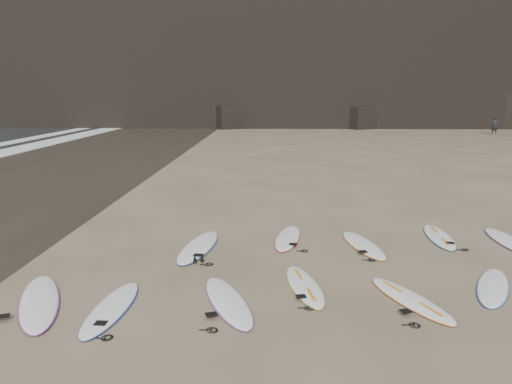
{
  "coord_description": "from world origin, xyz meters",
  "views": [
    {
      "loc": [
        -1.52,
        -9.32,
        3.81
      ],
      "look_at": [
        -1.84,
        2.22,
        1.5
      ],
      "focal_mm": 35.0,
      "sensor_mm": 36.0,
      "label": 1
    }
  ],
  "objects_px": {
    "surfboard_6": "(288,238)",
    "surfboard_7": "(363,244)",
    "surfboard_3": "(411,299)",
    "surfboard_4": "(493,286)",
    "surfboard_0": "(111,308)",
    "surfboard_5": "(198,247)",
    "surfboard_9": "(508,241)",
    "surfboard_2": "(304,285)",
    "surfboard_1": "(228,301)",
    "surfboard_11": "(39,301)",
    "person_a": "(495,125)",
    "surfboard_8": "(439,237)"
  },
  "relations": [
    {
      "from": "surfboard_6",
      "to": "surfboard_8",
      "type": "height_order",
      "value": "same"
    },
    {
      "from": "surfboard_8",
      "to": "person_a",
      "type": "relative_size",
      "value": 1.47
    },
    {
      "from": "surfboard_7",
      "to": "surfboard_9",
      "type": "height_order",
      "value": "surfboard_9"
    },
    {
      "from": "surfboard_9",
      "to": "person_a",
      "type": "relative_size",
      "value": 1.52
    },
    {
      "from": "surfboard_1",
      "to": "surfboard_2",
      "type": "xyz_separation_m",
      "value": [
        1.46,
        0.81,
        -0.0
      ]
    },
    {
      "from": "surfboard_8",
      "to": "surfboard_11",
      "type": "bearing_deg",
      "value": -148.72
    },
    {
      "from": "surfboard_2",
      "to": "surfboard_11",
      "type": "height_order",
      "value": "surfboard_11"
    },
    {
      "from": "surfboard_0",
      "to": "surfboard_5",
      "type": "bearing_deg",
      "value": 76.92
    },
    {
      "from": "surfboard_2",
      "to": "person_a",
      "type": "height_order",
      "value": "person_a"
    },
    {
      "from": "surfboard_4",
      "to": "surfboard_11",
      "type": "bearing_deg",
      "value": -147.7
    },
    {
      "from": "surfboard_0",
      "to": "surfboard_11",
      "type": "distance_m",
      "value": 1.42
    },
    {
      "from": "surfboard_7",
      "to": "person_a",
      "type": "relative_size",
      "value": 1.5
    },
    {
      "from": "surfboard_9",
      "to": "surfboard_11",
      "type": "height_order",
      "value": "surfboard_11"
    },
    {
      "from": "surfboard_0",
      "to": "surfboard_4",
      "type": "distance_m",
      "value": 7.34
    },
    {
      "from": "surfboard_1",
      "to": "surfboard_4",
      "type": "distance_m",
      "value": 5.25
    },
    {
      "from": "surfboard_1",
      "to": "surfboard_5",
      "type": "xyz_separation_m",
      "value": [
        -1.0,
        3.25,
        0.01
      ]
    },
    {
      "from": "person_a",
      "to": "surfboard_6",
      "type": "bearing_deg",
      "value": -98.75
    },
    {
      "from": "surfboard_1",
      "to": "surfboard_7",
      "type": "xyz_separation_m",
      "value": [
        3.12,
        3.56,
        -0.0
      ]
    },
    {
      "from": "surfboard_1",
      "to": "surfboard_5",
      "type": "distance_m",
      "value": 3.41
    },
    {
      "from": "surfboard_0",
      "to": "surfboard_4",
      "type": "height_order",
      "value": "surfboard_0"
    },
    {
      "from": "surfboard_9",
      "to": "surfboard_0",
      "type": "bearing_deg",
      "value": -153.52
    },
    {
      "from": "surfboard_5",
      "to": "surfboard_8",
      "type": "height_order",
      "value": "surfboard_5"
    },
    {
      "from": "surfboard_5",
      "to": "surfboard_6",
      "type": "distance_m",
      "value": 2.41
    },
    {
      "from": "surfboard_8",
      "to": "surfboard_7",
      "type": "bearing_deg",
      "value": -156.08
    },
    {
      "from": "surfboard_0",
      "to": "surfboard_3",
      "type": "distance_m",
      "value": 5.47
    },
    {
      "from": "surfboard_0",
      "to": "surfboard_3",
      "type": "bearing_deg",
      "value": 8.75
    },
    {
      "from": "surfboard_1",
      "to": "surfboard_6",
      "type": "relative_size",
      "value": 1.03
    },
    {
      "from": "surfboard_0",
      "to": "surfboard_9",
      "type": "relative_size",
      "value": 0.97
    },
    {
      "from": "surfboard_4",
      "to": "surfboard_3",
      "type": "bearing_deg",
      "value": -133.8
    },
    {
      "from": "surfboard_11",
      "to": "surfboard_1",
      "type": "bearing_deg",
      "value": -20.48
    },
    {
      "from": "surfboard_7",
      "to": "surfboard_11",
      "type": "bearing_deg",
      "value": -161.93
    },
    {
      "from": "surfboard_1",
      "to": "surfboard_9",
      "type": "relative_size",
      "value": 0.99
    },
    {
      "from": "surfboard_11",
      "to": "person_a",
      "type": "distance_m",
      "value": 46.03
    },
    {
      "from": "surfboard_9",
      "to": "surfboard_4",
      "type": "bearing_deg",
      "value": -118.34
    },
    {
      "from": "surfboard_6",
      "to": "surfboard_2",
      "type": "bearing_deg",
      "value": -76.92
    },
    {
      "from": "surfboard_6",
      "to": "surfboard_7",
      "type": "relative_size",
      "value": 0.98
    },
    {
      "from": "surfboard_3",
      "to": "surfboard_9",
      "type": "bearing_deg",
      "value": 24.44
    },
    {
      "from": "surfboard_3",
      "to": "surfboard_11",
      "type": "height_order",
      "value": "surfboard_11"
    },
    {
      "from": "surfboard_0",
      "to": "surfboard_3",
      "type": "xyz_separation_m",
      "value": [
        5.44,
        0.53,
        -0.0
      ]
    },
    {
      "from": "surfboard_1",
      "to": "surfboard_3",
      "type": "relative_size",
      "value": 1.07
    },
    {
      "from": "surfboard_0",
      "to": "surfboard_2",
      "type": "xyz_separation_m",
      "value": [
        3.52,
        1.16,
        -0.0
      ]
    },
    {
      "from": "surfboard_3",
      "to": "surfboard_4",
      "type": "height_order",
      "value": "same"
    },
    {
      "from": "surfboard_2",
      "to": "surfboard_3",
      "type": "distance_m",
      "value": 2.02
    },
    {
      "from": "surfboard_5",
      "to": "surfboard_8",
      "type": "bearing_deg",
      "value": 17.76
    },
    {
      "from": "surfboard_0",
      "to": "surfboard_5",
      "type": "relative_size",
      "value": 0.87
    },
    {
      "from": "surfboard_4",
      "to": "surfboard_6",
      "type": "distance_m",
      "value": 5.11
    },
    {
      "from": "surfboard_11",
      "to": "person_a",
      "type": "relative_size",
      "value": 1.69
    },
    {
      "from": "surfboard_3",
      "to": "surfboard_5",
      "type": "xyz_separation_m",
      "value": [
        -4.39,
        3.07,
        0.01
      ]
    },
    {
      "from": "surfboard_6",
      "to": "surfboard_7",
      "type": "height_order",
      "value": "surfboard_7"
    },
    {
      "from": "surfboard_6",
      "to": "person_a",
      "type": "xyz_separation_m",
      "value": [
        20.36,
        34.37,
        0.77
      ]
    }
  ]
}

